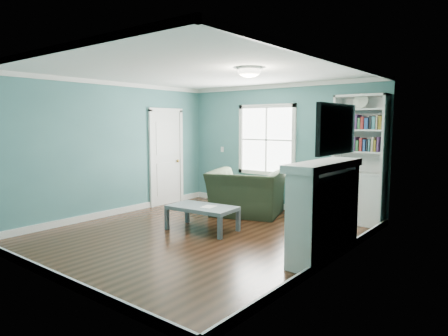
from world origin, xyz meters
The scene contains 13 objects.
floor centered at (0.00, 0.00, 0.00)m, with size 5.00×5.00×0.00m, color black.
room_walls centered at (0.00, 0.00, 1.58)m, with size 5.00×5.00×5.00m.
trim centered at (0.00, 0.00, 1.24)m, with size 4.50×5.00×2.60m.
window centered at (-0.30, 2.49, 1.45)m, with size 1.40×0.06×1.50m.
bookshelf centered at (1.77, 2.30, 0.92)m, with size 0.90×0.35×2.31m.
fireplace centered at (2.08, 0.20, 0.64)m, with size 0.44×1.58×1.30m.
tv centered at (2.20, 0.20, 1.72)m, with size 0.06×1.10×0.65m, color black.
door centered at (-2.22, 1.40, 1.07)m, with size 0.12×0.98×2.17m.
ceiling_fixture centered at (0.90, 0.10, 2.55)m, with size 0.38×0.38×0.15m.
light_switch centered at (-1.50, 2.48, 1.20)m, with size 0.08×0.01×0.12m, color white.
recliner centered at (-0.20, 1.60, 0.59)m, with size 1.35×0.88×1.18m, color #222C1B.
coffee_table centered at (-0.13, 0.22, 0.36)m, with size 1.20×0.73×0.41m.
paper_sheet centered at (0.00, 0.24, 0.42)m, with size 0.20×0.25×0.00m, color white.
Camera 1 is at (4.25, -4.73, 1.80)m, focal length 32.00 mm.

